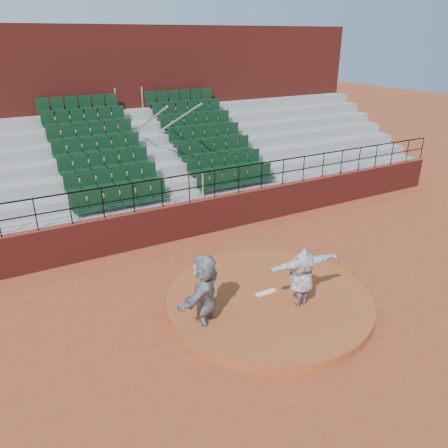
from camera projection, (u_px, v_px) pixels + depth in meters
The scene contains 9 objects.
ground at pixel (269, 303), 11.82m from camera, with size 90.00×90.00×0.00m, color brown.
pitchers_mound at pixel (269, 299), 11.77m from camera, with size 5.50×5.50×0.25m, color #A04B23.
pitching_rubber at pixel (266, 292), 11.84m from camera, with size 0.60×0.15×0.03m, color white.
boundary_wall at pixel (190, 219), 15.58m from camera, with size 24.00×0.30×1.30m, color maroon.
wall_railing at pixel (189, 182), 15.03m from camera, with size 24.04×0.05×1.03m.
seating_deck at pixel (153, 172), 18.19m from camera, with size 24.00×5.97×4.63m.
press_box_facade at pixel (120, 108), 20.53m from camera, with size 24.00×3.00×7.10m, color maroon.
pitcher at pixel (302, 277), 11.02m from camera, with size 2.01×0.55×1.64m, color black.
fielder at pixel (205, 293), 10.40m from camera, with size 1.90×0.60×2.05m, color black.
Camera 1 is at (-5.89, -8.16, 6.68)m, focal length 35.00 mm.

